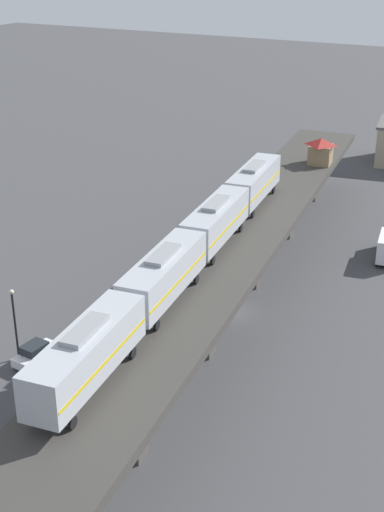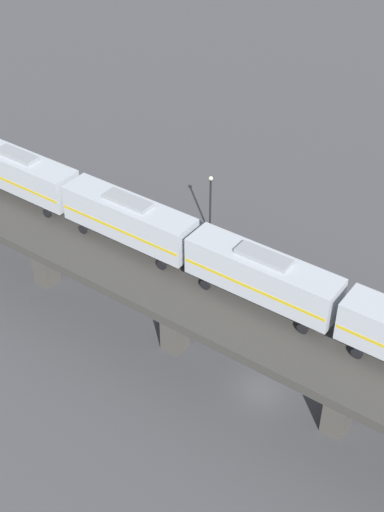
{
  "view_description": "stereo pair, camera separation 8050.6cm",
  "coord_description": "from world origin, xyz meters",
  "px_view_note": "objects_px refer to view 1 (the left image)",
  "views": [
    {
      "loc": [
        26.26,
        -57.97,
        34.55
      ],
      "look_at": [
        -0.44,
        -7.85,
        9.18
      ],
      "focal_mm": 50.0,
      "sensor_mm": 36.0,
      "label": 1
    },
    {
      "loc": [
        31.98,
        21.88,
        43.07
      ],
      "look_at": [
        -0.44,
        -7.85,
        9.18
      ],
      "focal_mm": 50.0,
      "sensor_mm": 36.0,
      "label": 2
    }
  ],
  "objects_px": {
    "street_lamp": "(15,319)",
    "street_car_green": "(100,320)",
    "signal_hut": "(321,150)",
    "subway_train": "(192,245)",
    "street_car_blue": "(225,216)",
    "street_car_white": "(36,353)"
  },
  "relations": [
    {
      "from": "street_lamp",
      "to": "street_car_green",
      "type": "bearing_deg",
      "value": 66.5
    },
    {
      "from": "street_lamp",
      "to": "signal_hut",
      "type": "bearing_deg",
      "value": 75.39
    },
    {
      "from": "street_lamp",
      "to": "subway_train",
      "type": "bearing_deg",
      "value": 35.81
    },
    {
      "from": "signal_hut",
      "to": "street_lamp",
      "type": "distance_m",
      "value": 47.85
    },
    {
      "from": "subway_train",
      "to": "street_car_blue",
      "type": "height_order",
      "value": "subway_train"
    },
    {
      "from": "subway_train",
      "to": "signal_hut",
      "type": "height_order",
      "value": "subway_train"
    },
    {
      "from": "signal_hut",
      "to": "street_lamp",
      "type": "bearing_deg",
      "value": -104.61
    },
    {
      "from": "street_car_blue",
      "to": "street_car_green",
      "type": "bearing_deg",
      "value": -87.06
    },
    {
      "from": "street_car_blue",
      "to": "street_car_white",
      "type": "height_order",
      "value": "same"
    },
    {
      "from": "signal_hut",
      "to": "street_car_green",
      "type": "height_order",
      "value": "signal_hut"
    },
    {
      "from": "street_car_white",
      "to": "street_lamp",
      "type": "height_order",
      "value": "street_lamp"
    },
    {
      "from": "street_car_green",
      "to": "street_car_blue",
      "type": "bearing_deg",
      "value": 92.94
    },
    {
      "from": "street_car_blue",
      "to": "street_car_white",
      "type": "relative_size",
      "value": 0.98
    },
    {
      "from": "street_car_white",
      "to": "street_lamp",
      "type": "bearing_deg",
      "value": -170.65
    },
    {
      "from": "subway_train",
      "to": "street_car_blue",
      "type": "bearing_deg",
      "value": 110.1
    },
    {
      "from": "street_car_white",
      "to": "street_lamp",
      "type": "distance_m",
      "value": 3.64
    },
    {
      "from": "subway_train",
      "to": "street_car_white",
      "type": "height_order",
      "value": "subway_train"
    },
    {
      "from": "subway_train",
      "to": "street_car_green",
      "type": "bearing_deg",
      "value": -171.97
    },
    {
      "from": "street_car_blue",
      "to": "street_car_green",
      "type": "xyz_separation_m",
      "value": [
        1.6,
        -31.12,
        0.0
      ]
    },
    {
      "from": "street_car_blue",
      "to": "street_lamp",
      "type": "bearing_deg",
      "value": -92.68
    },
    {
      "from": "subway_train",
      "to": "street_lamp",
      "type": "height_order",
      "value": "subway_train"
    },
    {
      "from": "subway_train",
      "to": "street_car_green",
      "type": "height_order",
      "value": "subway_train"
    }
  ]
}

